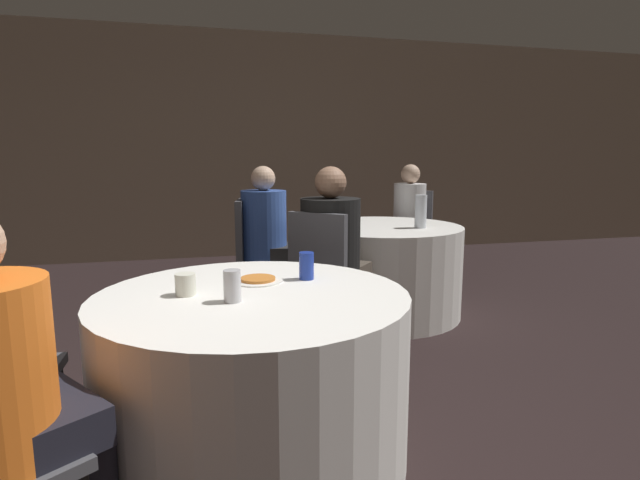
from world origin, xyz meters
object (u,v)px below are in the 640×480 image
table_near (254,378)px  person_blue_shirt (272,240)px  chair_far_west (252,247)px  pizza_plate_near (258,280)px  person_orange_shirt (9,407)px  soda_can_blue (306,266)px  bottle_far (421,211)px  table_far (382,270)px  person_white_shirt (407,227)px  person_black_shirt (334,257)px  chair_far_southwest (323,272)px  chair_far_northeast (411,229)px  soda_can_silver (232,286)px

table_near → person_blue_shirt: (0.38, 1.94, 0.25)m
chair_far_west → pizza_plate_near: bearing=5.6°
person_orange_shirt → pizza_plate_near: person_orange_shirt is taller
person_blue_shirt → person_orange_shirt: size_ratio=1.04×
table_near → soda_can_blue: 0.53m
person_blue_shirt → bottle_far: size_ratio=4.68×
table_near → table_far: same height
table_near → person_white_shirt: person_white_shirt is taller
person_black_shirt → bottle_far: 0.98m
chair_far_southwest → chair_far_west: bearing=150.3°
chair_far_west → person_white_shirt: size_ratio=0.78×
chair_far_southwest → person_black_shirt: size_ratio=0.77×
chair_far_southwest → person_blue_shirt: bearing=142.1°
bottle_far → table_near: bearing=-133.2°
chair_far_southwest → pizza_plate_near: chair_far_southwest is taller
table_near → person_blue_shirt: 1.99m
chair_far_northeast → table_far: bearing=90.0°
person_black_shirt → person_blue_shirt: size_ratio=1.01×
chair_far_northeast → chair_far_west: size_ratio=1.00×
person_blue_shirt → soda_can_silver: 2.09m
table_near → person_black_shirt: 1.31m
soda_can_silver → bottle_far: (1.56, 1.67, 0.07)m
chair_far_west → soda_can_blue: chair_far_west is taller
person_white_shirt → pizza_plate_near: bearing=89.6°
chair_far_west → table_near: bearing=4.7°
chair_far_southwest → soda_can_blue: size_ratio=7.66×
table_near → pizza_plate_near: size_ratio=5.70×
person_black_shirt → soda_can_silver: bearing=-79.9°
person_orange_shirt → soda_can_silver: person_orange_shirt is taller
table_far → chair_far_northeast: size_ratio=1.35×
person_white_shirt → person_black_shirt: (-1.12, -1.37, 0.03)m
bottle_far → person_orange_shirt: bearing=-136.4°
chair_far_northeast → soda_can_blue: bearing=93.2°
person_blue_shirt → person_white_shirt: bearing=122.0°
chair_far_west → person_blue_shirt: person_blue_shirt is taller
person_blue_shirt → soda_can_silver: bearing=-1.6°
bottle_far → chair_far_southwest: bearing=-147.6°
person_blue_shirt → bottle_far: (1.10, -0.36, 0.23)m
table_far → chair_far_northeast: 1.06m
table_far → person_blue_shirt: size_ratio=1.05×
table_near → person_black_shirt: (0.65, 1.10, 0.27)m
soda_can_blue → table_far: bearing=58.2°
chair_far_southwest → chair_far_northeast: (1.32, 1.62, 0.00)m
table_near → chair_far_northeast: chair_far_northeast is taller
person_orange_shirt → soda_can_blue: (0.98, 0.70, 0.19)m
chair_far_northeast → person_white_shirt: 0.17m
pizza_plate_near → soda_can_silver: (-0.13, -0.29, 0.05)m
table_near → chair_far_southwest: chair_far_southwest is taller
chair_far_southwest → soda_can_silver: chair_far_southwest is taller
table_near → soda_can_silver: soda_can_silver is taller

